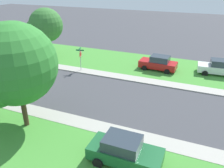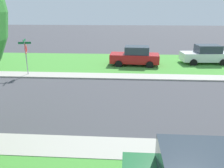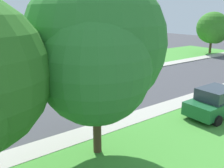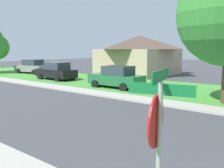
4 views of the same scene
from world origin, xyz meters
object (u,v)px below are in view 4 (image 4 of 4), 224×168
at_px(car_grey_across_road, 32,67).
at_px(house_right_setback, 139,54).
at_px(car_black_kerbside_mid, 56,71).
at_px(stop_sign_far_corner, 157,132).
at_px(car_green_driveway_right, 117,77).

relative_size(car_grey_across_road, house_right_setback, 0.49).
height_order(car_black_kerbside_mid, house_right_setback, house_right_setback).
distance_m(stop_sign_far_corner, car_black_kerbside_mid, 21.30).
xyz_separation_m(car_green_driveway_right, car_grey_across_road, (2.62, 14.70, 0.00)).
relative_size(stop_sign_far_corner, car_grey_across_road, 0.62).
height_order(stop_sign_far_corner, car_green_driveway_right, stop_sign_far_corner).
height_order(car_green_driveway_right, house_right_setback, house_right_setback).
relative_size(car_green_driveway_right, house_right_setback, 0.47).
height_order(stop_sign_far_corner, car_grey_across_road, stop_sign_far_corner).
distance_m(car_grey_across_road, house_right_setback, 12.99).
bearing_deg(car_grey_across_road, car_black_kerbside_mid, -106.89).
distance_m(car_black_kerbside_mid, house_right_setback, 10.27).
height_order(car_green_driveway_right, car_grey_across_road, same).
distance_m(stop_sign_far_corner, house_right_setback, 25.94).
height_order(car_green_driveway_right, car_black_kerbside_mid, same).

